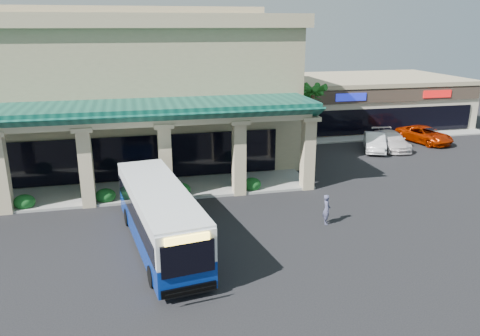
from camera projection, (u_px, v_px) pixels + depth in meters
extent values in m
plane|color=black|center=(233.00, 230.00, 24.26)|extent=(110.00, 110.00, 0.00)
imported|color=#464866|center=(327.00, 209.00, 24.80)|extent=(0.53, 0.68, 1.64)
imported|color=white|center=(375.00, 142.00, 39.24)|extent=(3.30, 4.79, 1.50)
imported|color=white|center=(391.00, 140.00, 39.87)|extent=(2.71, 5.27, 1.46)
imported|color=#A72301|center=(424.00, 135.00, 41.91)|extent=(3.71, 5.70, 1.46)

